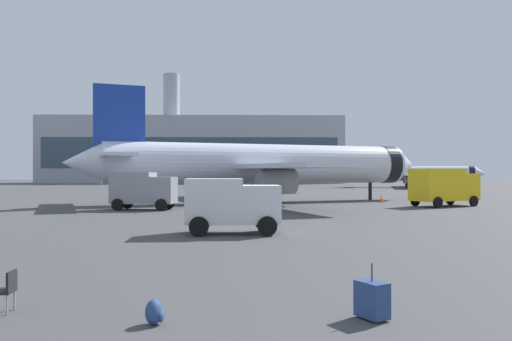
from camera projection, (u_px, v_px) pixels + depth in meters
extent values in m
cylinder|color=silver|center=(264.00, 164.00, 49.65)|extent=(29.52, 13.70, 3.80)
cone|color=silver|center=(403.00, 165.00, 55.44)|extent=(3.48, 4.21, 3.61)
cone|color=silver|center=(82.00, 163.00, 43.72)|extent=(4.17, 4.30, 3.42)
cylinder|color=black|center=(386.00, 165.00, 54.65)|extent=(2.63, 4.12, 3.88)
cube|color=silver|center=(228.00, 168.00, 56.77)|extent=(9.92, 16.68, 0.36)
cube|color=silver|center=(289.00, 166.00, 41.82)|extent=(9.92, 16.68, 0.36)
cylinder|color=gray|center=(235.00, 180.00, 54.43)|extent=(3.75, 3.15, 2.20)
cylinder|color=gray|center=(277.00, 182.00, 44.15)|extent=(3.75, 3.15, 2.20)
cube|color=#193899|center=(119.00, 122.00, 44.84)|extent=(4.26, 1.82, 6.40)
cube|color=silver|center=(110.00, 157.00, 47.64)|extent=(4.47, 6.53, 0.24)
cube|color=silver|center=(117.00, 155.00, 41.66)|extent=(4.47, 6.53, 0.24)
cylinder|color=black|center=(370.00, 191.00, 53.93)|extent=(0.36, 0.36, 1.80)
cylinder|color=black|center=(236.00, 192.00, 51.17)|extent=(0.44, 0.44, 1.80)
cylinder|color=black|center=(253.00, 194.00, 46.69)|extent=(0.44, 0.44, 1.80)
cylinder|color=silver|center=(414.00, 174.00, 97.71)|extent=(21.56, 7.96, 2.73)
cone|color=silver|center=(480.00, 174.00, 95.08)|extent=(2.31, 2.94, 2.59)
cone|color=silver|center=(350.00, 173.00, 100.40)|extent=(2.83, 2.95, 2.46)
cylinder|color=black|center=(471.00, 174.00, 95.44)|extent=(1.66, 2.95, 2.78)
cube|color=silver|center=(409.00, 175.00, 103.47)|extent=(6.18, 11.99, 0.26)
cube|color=silver|center=(412.00, 175.00, 92.27)|extent=(6.18, 11.99, 0.26)
cylinder|color=gray|center=(409.00, 179.00, 101.72)|extent=(2.62, 2.10, 1.58)
cylinder|color=gray|center=(412.00, 180.00, 94.02)|extent=(2.62, 2.10, 1.58)
cube|color=#0C7247|center=(362.00, 160.00, 99.91)|extent=(3.13, 1.03, 4.60)
cube|color=silver|center=(361.00, 171.00, 102.22)|extent=(2.87, 4.64, 0.17)
cube|color=silver|center=(360.00, 171.00, 97.74)|extent=(2.87, 4.64, 0.17)
cylinder|color=black|center=(463.00, 184.00, 95.76)|extent=(0.26, 0.26, 1.29)
cylinder|color=black|center=(406.00, 184.00, 99.71)|extent=(0.32, 0.32, 1.29)
cylinder|color=black|center=(407.00, 184.00, 96.35)|extent=(0.32, 0.32, 1.29)
cube|color=gray|center=(164.00, 190.00, 39.73)|extent=(1.92, 2.37, 2.04)
cube|color=#1E232D|center=(173.00, 184.00, 39.66)|extent=(0.30, 1.98, 0.84)
cube|color=gray|center=(133.00, 188.00, 39.94)|extent=(3.35, 2.53, 2.40)
cylinder|color=black|center=(169.00, 203.00, 40.86)|extent=(0.92, 0.32, 0.90)
cylinder|color=black|center=(161.00, 205.00, 38.57)|extent=(0.92, 0.32, 0.90)
cylinder|color=black|center=(128.00, 203.00, 41.16)|extent=(0.92, 0.32, 0.90)
cylinder|color=black|center=(117.00, 205.00, 38.87)|extent=(0.92, 0.32, 0.90)
cube|color=yellow|center=(462.00, 187.00, 44.88)|extent=(2.57, 2.90, 2.29)
cube|color=#1E232D|center=(468.00, 180.00, 45.21)|extent=(1.03, 1.97, 0.95)
cube|color=yellow|center=(437.00, 185.00, 43.50)|extent=(4.94, 4.06, 2.70)
cylinder|color=black|center=(450.00, 200.00, 45.96)|extent=(0.90, 0.60, 0.90)
cylinder|color=black|center=(474.00, 201.00, 43.74)|extent=(0.90, 0.60, 0.90)
cylinder|color=black|center=(415.00, 201.00, 44.02)|extent=(0.90, 0.60, 0.90)
cylinder|color=black|center=(438.00, 202.00, 41.80)|extent=(0.90, 0.60, 0.90)
cube|color=white|center=(261.00, 204.00, 24.36)|extent=(1.82, 2.06, 1.78)
cube|color=#1E232D|center=(277.00, 195.00, 24.40)|extent=(0.14, 1.80, 0.74)
cube|color=white|center=(214.00, 201.00, 24.24)|extent=(2.70, 2.08, 2.10)
cylinder|color=black|center=(264.00, 222.00, 25.42)|extent=(0.91, 0.25, 0.90)
cylinder|color=black|center=(267.00, 226.00, 23.32)|extent=(0.91, 0.25, 0.90)
cylinder|color=black|center=(201.00, 222.00, 25.25)|extent=(0.91, 0.25, 0.90)
cylinder|color=black|center=(199.00, 227.00, 23.16)|extent=(0.91, 0.25, 0.90)
cube|color=#F2590C|center=(157.00, 206.00, 43.93)|extent=(0.44, 0.44, 0.04)
cone|color=#F2590C|center=(157.00, 201.00, 43.93)|extent=(0.36, 0.36, 0.78)
cylinder|color=white|center=(157.00, 201.00, 43.93)|extent=(0.23, 0.23, 0.10)
cube|color=#F2590C|center=(382.00, 202.00, 49.85)|extent=(0.44, 0.44, 0.04)
cone|color=#F2590C|center=(382.00, 198.00, 49.85)|extent=(0.36, 0.36, 0.64)
cylinder|color=white|center=(382.00, 198.00, 49.85)|extent=(0.23, 0.23, 0.10)
cube|color=navy|center=(372.00, 299.00, 10.15)|extent=(0.66, 0.75, 0.70)
cylinder|color=black|center=(372.00, 272.00, 10.15)|extent=(0.02, 0.02, 0.36)
cylinder|color=black|center=(364.00, 314.00, 10.34)|extent=(0.08, 0.07, 0.08)
cylinder|color=black|center=(380.00, 320.00, 9.95)|extent=(0.08, 0.07, 0.08)
ellipsoid|color=navy|center=(154.00, 312.00, 9.78)|extent=(0.32, 0.40, 0.48)
ellipsoid|color=navy|center=(161.00, 316.00, 9.78)|extent=(0.12, 0.28, 0.24)
cube|color=black|center=(1.00, 291.00, 10.62)|extent=(0.50, 0.50, 0.06)
cube|color=black|center=(12.00, 280.00, 10.63)|extent=(0.08, 0.48, 0.40)
cylinder|color=#999EA5|center=(7.00, 304.00, 10.44)|extent=(0.04, 0.04, 0.44)
cylinder|color=#999EA5|center=(14.00, 300.00, 10.82)|extent=(0.04, 0.04, 0.44)
cube|color=#9EA3AD|center=(193.00, 151.00, 140.54)|extent=(79.84, 16.80, 17.62)
cube|color=#334756|center=(190.00, 153.00, 132.09)|extent=(75.85, 0.10, 7.93)
cylinder|color=#9EA3AD|center=(171.00, 96.00, 140.46)|extent=(4.40, 4.40, 12.00)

